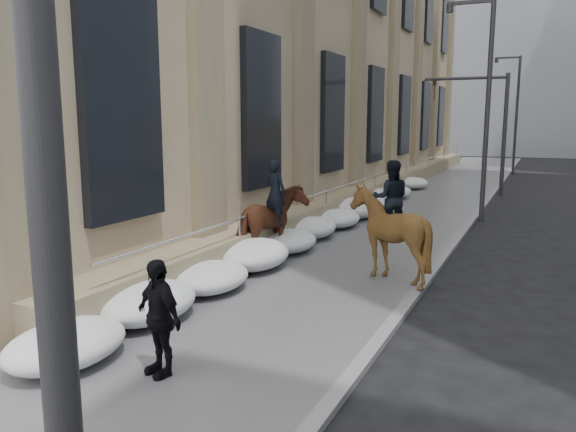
% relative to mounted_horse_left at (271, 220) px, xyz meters
% --- Properties ---
extents(ground, '(140.00, 140.00, 0.00)m').
position_rel_mounted_horse_left_xyz_m(ground, '(1.46, -5.09, -1.15)').
color(ground, black).
rests_on(ground, ground).
extents(sidewalk, '(5.00, 80.00, 0.12)m').
position_rel_mounted_horse_left_xyz_m(sidewalk, '(1.46, 4.91, -1.09)').
color(sidewalk, '#555558').
rests_on(sidewalk, ground).
extents(curb, '(0.24, 80.00, 0.12)m').
position_rel_mounted_horse_left_xyz_m(curb, '(4.08, 4.91, -1.09)').
color(curb, slate).
rests_on(curb, ground).
extents(limestone_building, '(6.10, 44.00, 18.00)m').
position_rel_mounted_horse_left_xyz_m(limestone_building, '(-3.79, 14.87, 7.75)').
color(limestone_building, '#998464').
rests_on(limestone_building, ground).
extents(bg_building_mid, '(30.00, 12.00, 28.00)m').
position_rel_mounted_horse_left_xyz_m(bg_building_mid, '(5.46, 54.91, 12.85)').
color(bg_building_mid, slate).
rests_on(bg_building_mid, ground).
extents(bg_building_far, '(24.00, 12.00, 20.00)m').
position_rel_mounted_horse_left_xyz_m(bg_building_far, '(-4.54, 66.91, 8.85)').
color(bg_building_far, gray).
rests_on(bg_building_far, ground).
extents(streetlight_mid, '(1.71, 0.24, 8.00)m').
position_rel_mounted_horse_left_xyz_m(streetlight_mid, '(4.20, 8.91, 3.43)').
color(streetlight_mid, '#2D2D30').
rests_on(streetlight_mid, ground).
extents(streetlight_far, '(1.71, 0.24, 8.00)m').
position_rel_mounted_horse_left_xyz_m(streetlight_far, '(4.20, 28.91, 3.43)').
color(streetlight_far, '#2D2D30').
rests_on(streetlight_far, ground).
extents(traffic_signal, '(4.10, 0.22, 6.00)m').
position_rel_mounted_horse_left_xyz_m(traffic_signal, '(3.54, 16.91, 2.85)').
color(traffic_signal, '#2D2D30').
rests_on(traffic_signal, ground).
extents(snow_bank, '(1.70, 18.10, 0.76)m').
position_rel_mounted_horse_left_xyz_m(snow_bank, '(0.04, 3.02, -0.68)').
color(snow_bank, white).
rests_on(snow_bank, sidewalk).
extents(mounted_horse_left, '(1.40, 2.41, 2.62)m').
position_rel_mounted_horse_left_xyz_m(mounted_horse_left, '(0.00, 0.00, 0.00)').
color(mounted_horse_left, '#532919').
rests_on(mounted_horse_left, sidewalk).
extents(mounted_horse_right, '(2.29, 2.42, 2.73)m').
position_rel_mounted_horse_left_xyz_m(mounted_horse_right, '(3.27, -0.56, 0.14)').
color(mounted_horse_right, '#462E14').
rests_on(mounted_horse_right, sidewalk).
extents(pedestrian, '(1.08, 0.74, 1.71)m').
position_rel_mounted_horse_left_xyz_m(pedestrian, '(1.57, -6.79, -0.18)').
color(pedestrian, black).
rests_on(pedestrian, sidewalk).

